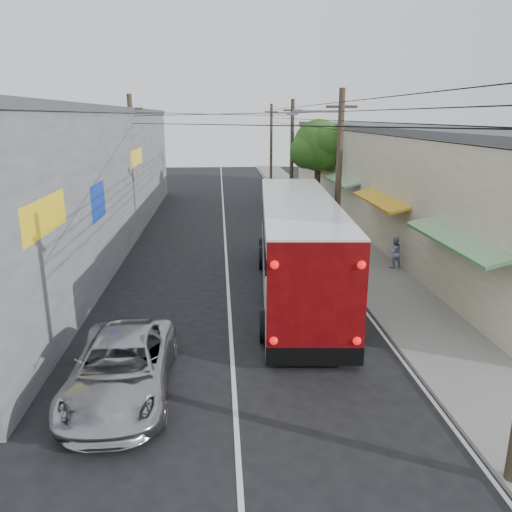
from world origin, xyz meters
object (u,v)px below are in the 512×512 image
Objects in this scene: parked_suv at (304,244)px; parked_car_mid at (298,217)px; pedestrian_near at (341,232)px; pedestrian_far at (394,252)px; coach_bus at (298,245)px; jeepney at (121,368)px; parked_car_far at (281,195)px.

parked_suv reaches higher than parked_car_mid.
pedestrian_near is 4.19m from pedestrian_far.
coach_bus is 7.34m from pedestrian_near.
coach_bus is 2.43× the size of parked_suv.
jeepney is at bearing -122.75° from coach_bus.
parked_car_mid is (1.86, 11.41, -1.19)m from coach_bus.
parked_car_far is at bearing 88.50° from parked_suv.
parked_car_far is (0.80, 15.66, -0.03)m from parked_suv.
pedestrian_far is (3.00, -8.87, 0.09)m from parked_car_mid.
parked_car_far is (0.00, 8.80, 0.00)m from parked_car_mid.
pedestrian_far is (3.00, -17.67, 0.09)m from parked_car_far.
pedestrian_near reaches higher than jeepney.
parked_suv reaches higher than pedestrian_far.
pedestrian_near is at bearing 66.99° from coach_bus.
parked_car_far is 17.92m from pedestrian_far.
parked_car_far is at bearing 89.33° from parked_car_mid.
parked_car_far is (7.41, 27.52, 0.02)m from jeepney.
coach_bus is 5.59m from pedestrian_far.
parked_suv is at bearing 50.71° from pedestrian_near.
parked_car_mid is at bearing 84.77° from parked_suv.
jeepney is 1.15× the size of parked_car_far.
coach_bus is 9.25m from jeepney.
coach_bus is 2.49× the size of jeepney.
parked_car_far is 13.84m from pedestrian_near.
parked_suv is 4.30m from pedestrian_far.
parked_car_mid is 8.80m from parked_car_far.
pedestrian_near reaches higher than parked_suv.
parked_car_mid is at bearing -84.26° from pedestrian_far.
jeepney is 28.50m from parked_car_far.
coach_bus is at bearing -87.51° from parked_car_far.
jeepney is 0.98× the size of parked_suv.
coach_bus is 2.86× the size of parked_car_far.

